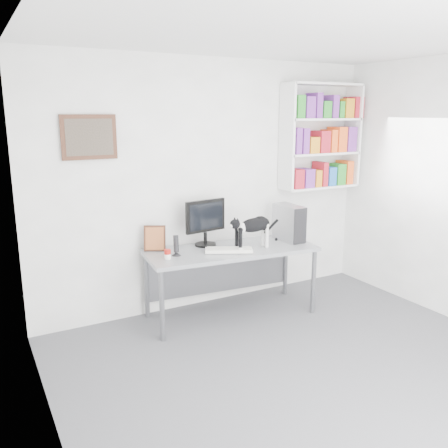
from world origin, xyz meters
The scene contains 11 objects.
room centered at (0.00, 0.00, 1.35)m, with size 4.01×4.01×2.70m.
bookshelf centered at (1.40, 1.85, 1.85)m, with size 1.03×0.28×1.24m, color white.
wall_art centered at (-1.30, 1.97, 1.90)m, with size 0.52×0.04×0.42m, color #4D2A18.
desk centered at (-0.01, 1.54, 0.37)m, with size 1.78×0.69×0.74m, color gray.
monitor centered at (-0.19, 1.77, 0.99)m, with size 0.47×0.23×0.51m, color black.
keyboard centered at (-0.09, 1.44, 0.76)m, with size 0.48×0.18×0.04m, color white.
pc_tower centered at (0.72, 1.52, 0.94)m, with size 0.18×0.40×0.40m, color #B5B5BA.
speaker centered at (-0.61, 1.58, 0.85)m, with size 0.09×0.09×0.22m, color black.
leaning_print centered at (-0.73, 1.84, 0.88)m, with size 0.22×0.09×0.27m, color #4D2A18.
soup_can centered at (-0.73, 1.52, 0.79)m, with size 0.06×0.06×0.09m, color #AD150E.
cat centered at (0.18, 1.41, 0.91)m, with size 0.56×0.15×0.34m, color black, non-canonical shape.
Camera 1 is at (-2.36, -2.60, 2.12)m, focal length 38.00 mm.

